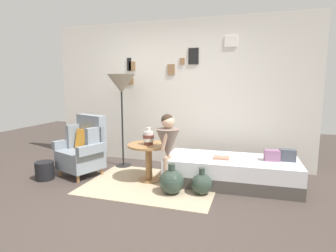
{
  "coord_description": "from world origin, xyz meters",
  "views": [
    {
      "loc": [
        1.37,
        -2.96,
        1.49
      ],
      "look_at": [
        0.15,
        0.95,
        0.85
      ],
      "focal_mm": 29.55,
      "sensor_mm": 36.0,
      "label": 1
    }
  ],
  "objects": [
    {
      "name": "ground_plane",
      "position": [
        0.0,
        0.0,
        0.0
      ],
      "size": [
        12.0,
        12.0,
        0.0
      ],
      "primitive_type": "plane",
      "color": "#423833"
    },
    {
      "name": "gallery_wall",
      "position": [
        -0.0,
        1.95,
        1.3
      ],
      "size": [
        4.8,
        0.12,
        2.6
      ],
      "color": "silver",
      "rests_on": "ground"
    },
    {
      "name": "rug",
      "position": [
        -0.03,
        0.71,
        0.01
      ],
      "size": [
        1.9,
        1.4,
        0.01
      ],
      "primitive_type": "cube",
      "color": "tan",
      "rests_on": "ground"
    },
    {
      "name": "armchair",
      "position": [
        -1.24,
        0.81,
        0.44
      ],
      "size": [
        0.88,
        0.77,
        0.97
      ],
      "color": "#9E7042",
      "rests_on": "ground"
    },
    {
      "name": "daybed",
      "position": [
        1.09,
        1.06,
        0.2
      ],
      "size": [
        1.92,
        0.86,
        0.4
      ],
      "color": "#4C4742",
      "rests_on": "ground"
    },
    {
      "name": "pillow_head",
      "position": [
        1.85,
        1.15,
        0.48
      ],
      "size": [
        0.22,
        0.13,
        0.17
      ],
      "primitive_type": "cube",
      "rotation": [
        0.0,
        0.0,
        0.03
      ],
      "color": "#474C56",
      "rests_on": "daybed"
    },
    {
      "name": "pillow_mid",
      "position": [
        1.64,
        1.1,
        0.48
      ],
      "size": [
        0.22,
        0.15,
        0.15
      ],
      "primitive_type": "cube",
      "rotation": [
        0.0,
        0.0,
        0.18
      ],
      "color": "gray",
      "rests_on": "daybed"
    },
    {
      "name": "side_table",
      "position": [
        -0.13,
        0.86,
        0.42
      ],
      "size": [
        0.64,
        0.64,
        0.57
      ],
      "color": "#9E7042",
      "rests_on": "ground"
    },
    {
      "name": "vase_striped",
      "position": [
        -0.12,
        0.83,
        0.68
      ],
      "size": [
        0.17,
        0.17,
        0.26
      ],
      "color": "brown",
      "rests_on": "side_table"
    },
    {
      "name": "floor_lamp",
      "position": [
        -0.84,
        1.41,
        1.43
      ],
      "size": [
        0.48,
        0.48,
        1.64
      ],
      "color": "black",
      "rests_on": "ground"
    },
    {
      "name": "person_child",
      "position": [
        0.22,
        0.71,
        0.67
      ],
      "size": [
        0.34,
        0.34,
        1.06
      ],
      "color": "#D8AD8E",
      "rests_on": "ground"
    },
    {
      "name": "book_on_daybed",
      "position": [
        0.95,
        0.99,
        0.42
      ],
      "size": [
        0.23,
        0.17,
        0.03
      ],
      "primitive_type": "cube",
      "rotation": [
        0.0,
        0.0,
        0.05
      ],
      "color": "#AD7961",
      "rests_on": "daybed"
    },
    {
      "name": "demijohn_near",
      "position": [
        0.35,
        0.46,
        0.17
      ],
      "size": [
        0.34,
        0.34,
        0.42
      ],
      "color": "#2D3D33",
      "rests_on": "ground"
    },
    {
      "name": "demijohn_far",
      "position": [
        0.75,
        0.56,
        0.15
      ],
      "size": [
        0.29,
        0.29,
        0.37
      ],
      "color": "#2D3D33",
      "rests_on": "ground"
    },
    {
      "name": "magazine_basket",
      "position": [
        -1.7,
        0.42,
        0.14
      ],
      "size": [
        0.28,
        0.28,
        0.28
      ],
      "primitive_type": "cylinder",
      "color": "black",
      "rests_on": "ground"
    }
  ]
}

